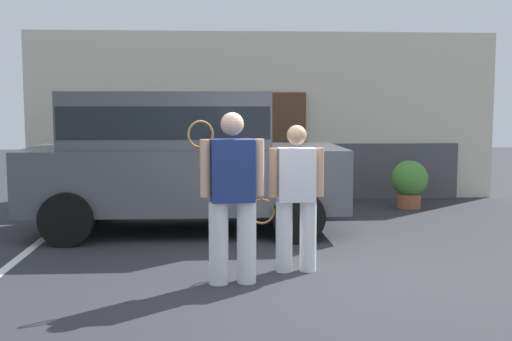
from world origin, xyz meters
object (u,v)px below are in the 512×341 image
at_px(tennis_player_woman, 296,196).
at_px(potted_plant_by_porch, 409,182).
at_px(tennis_player_man, 232,195).
at_px(parked_suv, 179,154).

xyz_separation_m(tennis_player_woman, potted_plant_by_porch, (2.60, 4.24, -0.37)).
height_order(tennis_player_man, potted_plant_by_porch, tennis_player_man).
xyz_separation_m(parked_suv, potted_plant_by_porch, (4.04, 1.82, -0.66)).
bearing_deg(parked_suv, potted_plant_by_porch, 24.12).
bearing_deg(potted_plant_by_porch, tennis_player_woman, -121.49).
bearing_deg(parked_suv, tennis_player_woman, -59.46).
xyz_separation_m(tennis_player_man, potted_plant_by_porch, (3.32, 4.69, -0.46)).
bearing_deg(potted_plant_by_porch, tennis_player_man, -125.33).
bearing_deg(parked_suv, tennis_player_man, -76.17).
bearing_deg(tennis_player_woman, tennis_player_man, 30.79).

